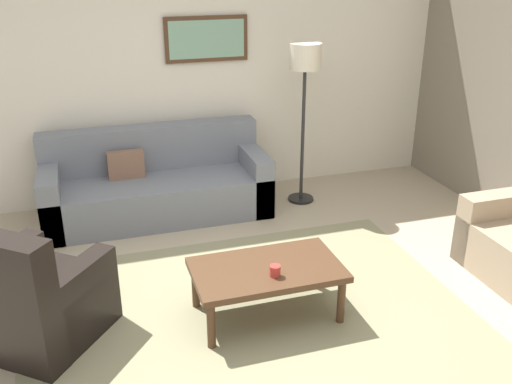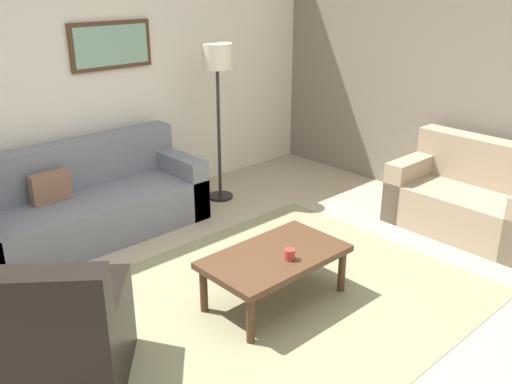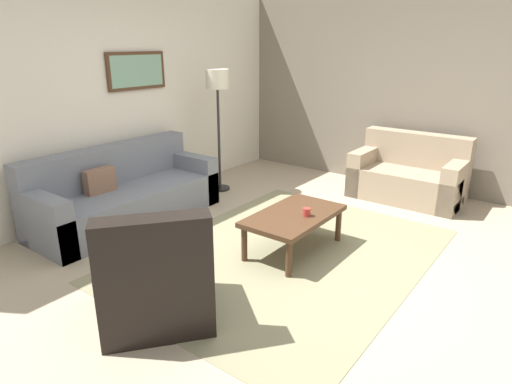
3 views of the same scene
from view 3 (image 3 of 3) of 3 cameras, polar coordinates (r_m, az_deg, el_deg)
ground_plane at (r=4.53m, az=3.97°, el=-8.08°), size 8.00×8.00×0.00m
rear_partition at (r=5.90m, az=-17.76°, el=11.68°), size 6.00×0.12×2.80m
stone_feature_panel at (r=6.79m, az=18.63°, el=12.43°), size 0.12×5.20×2.80m
area_rug at (r=4.53m, az=3.97°, el=-8.04°), size 3.31×2.51×0.01m
couch_main at (r=5.52m, az=-16.98°, el=-0.47°), size 2.27×0.88×0.88m
couch_loveseat at (r=6.39m, az=19.30°, el=1.91°), size 0.81×1.43×0.88m
armchair_leather at (r=3.48m, az=-12.87°, el=-11.77°), size 1.12×1.12×0.95m
coffee_table at (r=4.48m, az=4.98°, el=-3.41°), size 1.10×0.64×0.41m
cup at (r=4.39m, az=6.60°, el=-2.61°), size 0.08×0.08×0.08m
lamp_standing at (r=6.18m, az=-5.02°, el=12.85°), size 0.32×0.32×1.71m
framed_artwork at (r=5.98m, az=-15.25°, el=14.97°), size 0.88×0.04×0.47m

